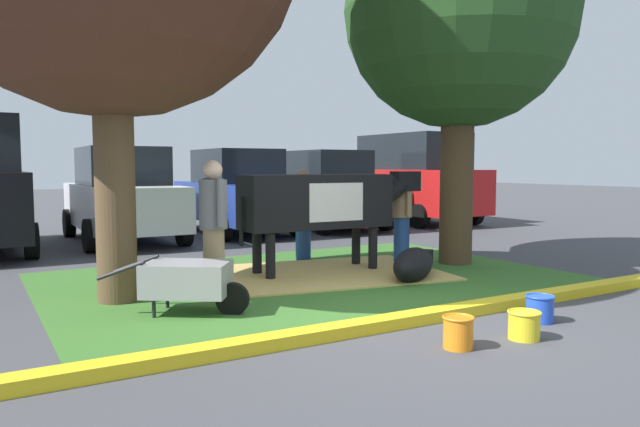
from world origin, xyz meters
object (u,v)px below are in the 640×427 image
bucket_blue (540,308)px  sedan_silver (326,190)px  wheelbarrow (189,280)px  bucket_orange (458,332)px  shade_tree_right (460,14)px  person_handler (303,212)px  bucket_yellow (524,324)px  person_visitor_far (213,225)px  suv_dark_grey (412,178)px  calf_lying (414,265)px  person_visitor_near (402,215)px  sedan_blue (237,192)px  hatchback_white (122,196)px  cow_holstein (322,202)px

bucket_blue → sedan_silver: sedan_silver is taller
wheelbarrow → bucket_orange: size_ratio=5.06×
wheelbarrow → shade_tree_right: bearing=12.0°
person_handler → bucket_yellow: (-0.47, -5.13, -0.71)m
person_visitor_far → bucket_yellow: person_visitor_far is taller
person_visitor_far → person_handler: bearing=40.5°
shade_tree_right → suv_dark_grey: (4.09, 6.12, -2.78)m
calf_lying → sedan_silver: (2.74, 6.94, 0.75)m
calf_lying → sedan_silver: size_ratio=0.28×
bucket_orange → suv_dark_grey: size_ratio=0.06×
person_visitor_near → sedan_silver: sedan_silver is taller
sedan_blue → suv_dark_grey: bearing=-0.8°
person_visitor_far → suv_dark_grey: 10.71m
shade_tree_right → sedan_silver: size_ratio=1.35×
hatchback_white → sedan_silver: size_ratio=1.00×
calf_lying → bucket_yellow: (-0.92, -2.73, -0.10)m
calf_lying → person_visitor_far: person_visitor_far is taller
cow_holstein → bucket_yellow: bearing=-92.2°
person_handler → hatchback_white: (-2.06, 4.30, 0.14)m
person_visitor_near → sedan_blue: bearing=95.6°
shade_tree_right → hatchback_white: size_ratio=1.35×
bucket_blue → hatchback_white: (-2.23, 9.09, 0.84)m
shade_tree_right → person_visitor_far: 5.40m
bucket_yellow → wheelbarrow: bearing=134.0°
person_visitor_near → hatchback_white: (-3.33, 5.39, 0.17)m
sedan_silver → person_visitor_near: bearing=-108.9°
person_handler → bucket_orange: 5.21m
person_handler → person_visitor_far: bearing=-139.5°
wheelbarrow → person_visitor_far: bearing=50.0°
cow_holstein → shade_tree_right: bearing=-10.3°
sedan_blue → bucket_blue: bearing=-93.3°
bucket_orange → bucket_yellow: 0.74m
person_visitor_far → suv_dark_grey: suv_dark_grey is taller
person_handler → sedan_silver: (3.20, 4.54, 0.14)m
bucket_yellow → cow_holstein: bearing=87.8°
cow_holstein → bucket_orange: 4.06m
person_handler → wheelbarrow: person_handler is taller
cow_holstein → calf_lying: size_ratio=2.51×
person_visitor_far → sedan_silver: size_ratio=0.38×
person_handler → person_visitor_near: (1.27, -1.09, -0.03)m
calf_lying → sedan_blue: (0.26, 7.00, 0.75)m
sedan_blue → sedan_silver: size_ratio=1.00×
sedan_silver → bucket_orange: bearing=-114.7°
person_handler → bucket_yellow: person_handler is taller
wheelbarrow → suv_dark_grey: suv_dark_grey is taller
hatchback_white → person_visitor_far: bearing=-92.8°
cow_holstein → bucket_orange: cow_holstein is taller
person_visitor_far → bucket_blue: (2.54, -2.77, -0.77)m
cow_holstein → person_visitor_far: 2.23m
shade_tree_right → hatchback_white: 7.79m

